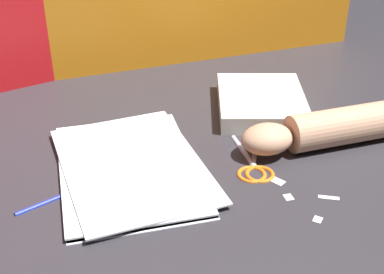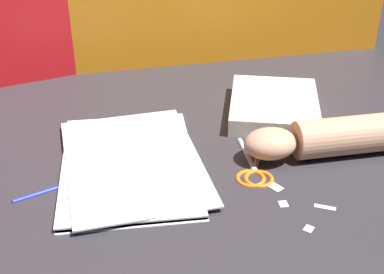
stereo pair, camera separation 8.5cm
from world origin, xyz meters
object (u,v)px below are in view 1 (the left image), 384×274
at_px(book_closed, 261,102).
at_px(scissors, 254,164).
at_px(paper_stack, 129,168).
at_px(hand_forearm, 337,127).

height_order(book_closed, scissors, book_closed).
xyz_separation_m(paper_stack, scissors, (0.20, -0.06, -0.00)).
height_order(scissors, hand_forearm, hand_forearm).
relative_size(book_closed, scissors, 1.60).
xyz_separation_m(paper_stack, hand_forearm, (0.37, -0.04, 0.03)).
relative_size(paper_stack, book_closed, 1.36).
relative_size(paper_stack, scissors, 2.18).
distance_m(scissors, hand_forearm, 0.17).
bearing_deg(hand_forearm, paper_stack, 173.80).
bearing_deg(paper_stack, hand_forearm, -6.20).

